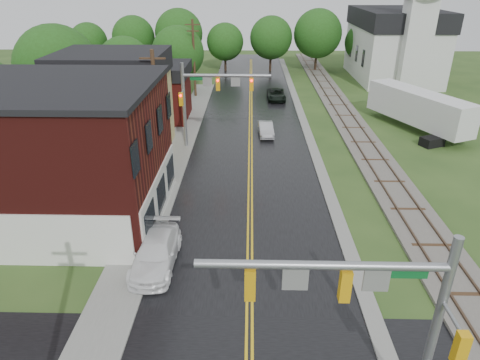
{
  "coord_description": "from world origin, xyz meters",
  "views": [
    {
      "loc": [
        -0.07,
        -7.82,
        13.56
      ],
      "look_at": [
        -0.58,
        13.09,
        3.5
      ],
      "focal_mm": 32.0,
      "sensor_mm": 36.0,
      "label": 1
    }
  ],
  "objects_px": {
    "utility_pole_b": "(157,110)",
    "brick_building": "(37,154)",
    "sedan_silver": "(266,129)",
    "semi_trailer": "(419,108)",
    "tree_left_c": "(126,66)",
    "traffic_signal_near": "(369,300)",
    "suv_dark": "(276,95)",
    "traffic_signal_far": "(209,90)",
    "pickup_white": "(156,253)",
    "church": "(398,37)",
    "tree_left_e": "(179,54)",
    "utility_pole_c": "(194,57)",
    "tree_left_b": "(59,69)"
  },
  "relations": [
    {
      "from": "traffic_signal_near",
      "to": "traffic_signal_far",
      "type": "distance_m",
      "value": 25.94
    },
    {
      "from": "traffic_signal_near",
      "to": "tree_left_c",
      "type": "height_order",
      "value": "tree_left_c"
    },
    {
      "from": "church",
      "to": "pickup_white",
      "type": "xyz_separation_m",
      "value": [
        -24.8,
        -43.59,
        -5.1
      ]
    },
    {
      "from": "traffic_signal_far",
      "to": "utility_pole_b",
      "type": "xyz_separation_m",
      "value": [
        -3.33,
        -5.0,
        -0.25
      ]
    },
    {
      "from": "traffic_signal_far",
      "to": "pickup_white",
      "type": "distance_m",
      "value": 17.43
    },
    {
      "from": "brick_building",
      "to": "tree_left_b",
      "type": "bearing_deg",
      "value": 107.61
    },
    {
      "from": "traffic_signal_far",
      "to": "utility_pole_b",
      "type": "bearing_deg",
      "value": -123.68
    },
    {
      "from": "church",
      "to": "traffic_signal_near",
      "type": "relative_size",
      "value": 2.72
    },
    {
      "from": "utility_pole_b",
      "to": "pickup_white",
      "type": "relative_size",
      "value": 1.78
    },
    {
      "from": "utility_pole_c",
      "to": "semi_trailer",
      "type": "height_order",
      "value": "utility_pole_c"
    },
    {
      "from": "utility_pole_b",
      "to": "tree_left_c",
      "type": "height_order",
      "value": "utility_pole_b"
    },
    {
      "from": "pickup_white",
      "to": "traffic_signal_far",
      "type": "bearing_deg",
      "value": 86.44
    },
    {
      "from": "church",
      "to": "semi_trailer",
      "type": "height_order",
      "value": "church"
    },
    {
      "from": "traffic_signal_far",
      "to": "tree_left_c",
      "type": "xyz_separation_m",
      "value": [
        -10.38,
        12.9,
        -0.46
      ]
    },
    {
      "from": "traffic_signal_far",
      "to": "semi_trailer",
      "type": "xyz_separation_m",
      "value": [
        19.36,
        5.0,
        -2.76
      ]
    },
    {
      "from": "church",
      "to": "traffic_signal_far",
      "type": "xyz_separation_m",
      "value": [
        -23.47,
        -26.74,
        -0.86
      ]
    },
    {
      "from": "semi_trailer",
      "to": "church",
      "type": "bearing_deg",
      "value": 79.29
    },
    {
      "from": "utility_pole_b",
      "to": "brick_building",
      "type": "bearing_deg",
      "value": -129.07
    },
    {
      "from": "brick_building",
      "to": "utility_pole_b",
      "type": "relative_size",
      "value": 1.59
    },
    {
      "from": "tree_left_c",
      "to": "pickup_white",
      "type": "relative_size",
      "value": 1.51
    },
    {
      "from": "semi_trailer",
      "to": "suv_dark",
      "type": "bearing_deg",
      "value": 140.07
    },
    {
      "from": "sedan_silver",
      "to": "utility_pole_c",
      "type": "bearing_deg",
      "value": 116.73
    },
    {
      "from": "tree_left_c",
      "to": "suv_dark",
      "type": "bearing_deg",
      "value": 9.64
    },
    {
      "from": "church",
      "to": "pickup_white",
      "type": "bearing_deg",
      "value": -119.64
    },
    {
      "from": "tree_left_b",
      "to": "tree_left_e",
      "type": "distance_m",
      "value": 16.67
    },
    {
      "from": "tree_left_b",
      "to": "semi_trailer",
      "type": "xyz_separation_m",
      "value": [
        33.74,
        0.1,
        -3.5
      ]
    },
    {
      "from": "brick_building",
      "to": "semi_trailer",
      "type": "distance_m",
      "value": 33.13
    },
    {
      "from": "utility_pole_c",
      "to": "tree_left_c",
      "type": "distance_m",
      "value": 8.16
    },
    {
      "from": "tree_left_c",
      "to": "sedan_silver",
      "type": "distance_m",
      "value": 18.56
    },
    {
      "from": "semi_trailer",
      "to": "sedan_silver",
      "type": "bearing_deg",
      "value": -172.43
    },
    {
      "from": "tree_left_e",
      "to": "traffic_signal_far",
      "type": "bearing_deg",
      "value": -74.11
    },
    {
      "from": "utility_pole_b",
      "to": "traffic_signal_near",
      "type": "bearing_deg",
      "value": -62.81
    },
    {
      "from": "utility_pole_b",
      "to": "suv_dark",
      "type": "distance_m",
      "value": 23.33
    },
    {
      "from": "brick_building",
      "to": "tree_left_e",
      "type": "distance_m",
      "value": 31.12
    },
    {
      "from": "tree_left_c",
      "to": "sedan_silver",
      "type": "xyz_separation_m",
      "value": [
        15.25,
        -9.82,
        -3.91
      ]
    },
    {
      "from": "utility_pole_b",
      "to": "tree_left_b",
      "type": "bearing_deg",
      "value": 138.14
    },
    {
      "from": "sedan_silver",
      "to": "semi_trailer",
      "type": "height_order",
      "value": "semi_trailer"
    },
    {
      "from": "semi_trailer",
      "to": "utility_pole_b",
      "type": "bearing_deg",
      "value": -156.21
    },
    {
      "from": "traffic_signal_near",
      "to": "utility_pole_b",
      "type": "relative_size",
      "value": 0.82
    },
    {
      "from": "traffic_signal_far",
      "to": "tree_left_b",
      "type": "distance_m",
      "value": 15.21
    },
    {
      "from": "traffic_signal_far",
      "to": "pickup_white",
      "type": "bearing_deg",
      "value": -94.52
    },
    {
      "from": "church",
      "to": "sedan_silver",
      "type": "xyz_separation_m",
      "value": [
        -18.59,
        -23.66,
        -5.23
      ]
    },
    {
      "from": "church",
      "to": "tree_left_e",
      "type": "relative_size",
      "value": 2.45
    },
    {
      "from": "traffic_signal_near",
      "to": "suv_dark",
      "type": "height_order",
      "value": "traffic_signal_near"
    },
    {
      "from": "brick_building",
      "to": "traffic_signal_far",
      "type": "bearing_deg",
      "value": 53.08
    },
    {
      "from": "utility_pole_b",
      "to": "tree_left_e",
      "type": "xyz_separation_m",
      "value": [
        -2.05,
        23.9,
        0.09
      ]
    },
    {
      "from": "pickup_white",
      "to": "church",
      "type": "bearing_deg",
      "value": 61.32
    },
    {
      "from": "church",
      "to": "suv_dark",
      "type": "bearing_deg",
      "value": -147.12
    },
    {
      "from": "utility_pole_c",
      "to": "tree_left_c",
      "type": "relative_size",
      "value": 1.18
    },
    {
      "from": "utility_pole_c",
      "to": "tree_left_b",
      "type": "relative_size",
      "value": 0.93
    }
  ]
}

